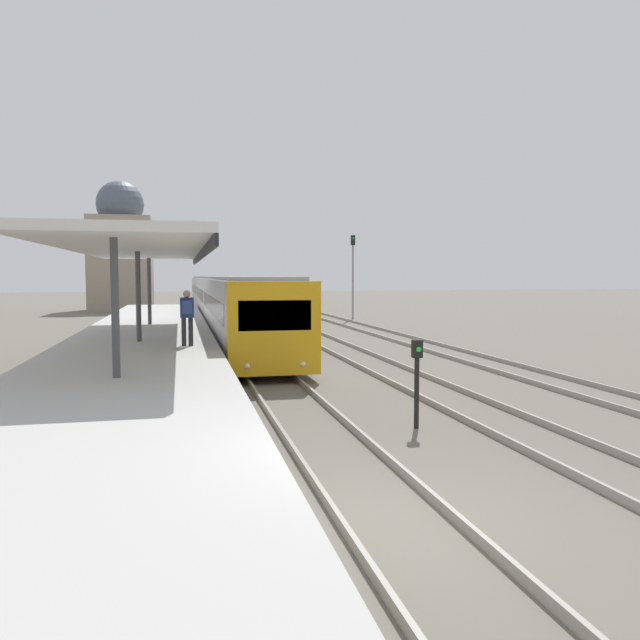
% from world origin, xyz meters
% --- Properties ---
extents(ground_plane, '(240.00, 240.00, 0.00)m').
position_xyz_m(ground_plane, '(0.00, 0.00, 0.00)').
color(ground_plane, '#666056').
extents(track_platform_line, '(1.51, 120.00, 0.15)m').
position_xyz_m(track_platform_line, '(0.00, 0.00, 0.07)').
color(track_platform_line, gray).
rests_on(track_platform_line, ground_plane).
extents(station_platform, '(4.84, 80.00, 0.99)m').
position_xyz_m(station_platform, '(-3.88, 0.00, 0.50)').
color(station_platform, '#B2B2AD').
rests_on(station_platform, ground_plane).
extents(platform_canopy, '(4.00, 18.27, 3.07)m').
position_xyz_m(platform_canopy, '(-3.84, 13.45, 3.93)').
color(platform_canopy, beige).
rests_on(platform_canopy, station_platform).
extents(person_on_platform, '(0.40, 0.40, 1.66)m').
position_xyz_m(person_on_platform, '(-2.39, 11.72, 1.98)').
color(person_on_platform, '#2D2D33').
rests_on(person_on_platform, station_platform).
extents(train_near, '(2.66, 51.74, 3.06)m').
position_xyz_m(train_near, '(0.00, 35.97, 1.70)').
color(train_near, gold).
rests_on(train_near, ground_plane).
extents(train_far, '(2.60, 62.98, 3.01)m').
position_xyz_m(train_far, '(3.92, 67.16, 1.68)').
color(train_far, gold).
rests_on(train_far, ground_plane).
extents(signal_post_near, '(0.20, 0.21, 1.80)m').
position_xyz_m(signal_post_near, '(2.04, 4.53, 1.12)').
color(signal_post_near, black).
rests_on(signal_post_near, ground_plane).
extents(signal_mast_far, '(0.28, 0.29, 5.96)m').
position_xyz_m(signal_mast_far, '(9.39, 35.48, 3.68)').
color(signal_mast_far, gray).
rests_on(signal_mast_far, ground_plane).
extents(distant_domed_building, '(5.38, 5.38, 11.54)m').
position_xyz_m(distant_domed_building, '(-7.69, 51.42, 5.37)').
color(distant_domed_building, gray).
rests_on(distant_domed_building, ground_plane).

